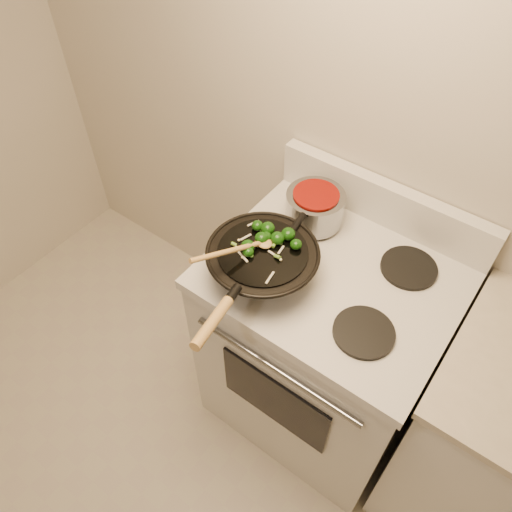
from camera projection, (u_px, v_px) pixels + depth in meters
The scene contains 5 objects.
stove at pixel (322, 345), 1.93m from camera, with size 0.78×0.67×1.08m.
wok at pixel (262, 262), 1.52m from camera, with size 0.35×0.57×0.17m.
stirfry at pixel (269, 238), 1.50m from camera, with size 0.19×0.21×0.04m.
wooden_spoon at pixel (244, 247), 1.45m from camera, with size 0.12×0.27×0.10m.
saucepan at pixel (315, 207), 1.68m from camera, with size 0.20×0.32×0.12m.
Camera 1 is at (0.34, 0.21, 2.15)m, focal length 35.00 mm.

